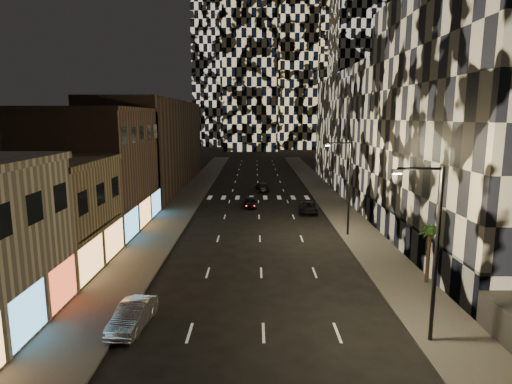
{
  "coord_description": "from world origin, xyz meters",
  "views": [
    {
      "loc": [
        -0.44,
        -10.4,
        11.53
      ],
      "look_at": [
        -0.39,
        20.77,
        6.0
      ],
      "focal_mm": 30.0,
      "sensor_mm": 36.0,
      "label": 1
    }
  ],
  "objects_px": {
    "car_dark_oncoming": "(262,187)",
    "car_dark_rightlane": "(309,208)",
    "car_silver_parked": "(133,316)",
    "palm_tree": "(430,235)",
    "streetlight_far": "(347,182)",
    "streetlight_near": "(432,243)",
    "car_dark_midlane": "(251,202)"
  },
  "relations": [
    {
      "from": "car_dark_oncoming",
      "to": "car_dark_rightlane",
      "type": "bearing_deg",
      "value": 101.98
    },
    {
      "from": "car_dark_rightlane",
      "to": "car_silver_parked",
      "type": "bearing_deg",
      "value": -108.59
    },
    {
      "from": "streetlight_far",
      "to": "car_dark_oncoming",
      "type": "xyz_separation_m",
      "value": [
        -7.66,
        25.76,
        -4.71
      ]
    },
    {
      "from": "car_dark_rightlane",
      "to": "car_dark_oncoming",
      "type": "bearing_deg",
      "value": 115.01
    },
    {
      "from": "car_silver_parked",
      "to": "palm_tree",
      "type": "xyz_separation_m",
      "value": [
        18.7,
        6.23,
        2.79
      ]
    },
    {
      "from": "streetlight_far",
      "to": "car_dark_oncoming",
      "type": "bearing_deg",
      "value": 106.56
    },
    {
      "from": "palm_tree",
      "to": "car_dark_rightlane",
      "type": "bearing_deg",
      "value": 103.87
    },
    {
      "from": "car_silver_parked",
      "to": "car_dark_midlane",
      "type": "xyz_separation_m",
      "value": [
        6.15,
        31.8,
        -0.05
      ]
    },
    {
      "from": "streetlight_near",
      "to": "car_dark_rightlane",
      "type": "xyz_separation_m",
      "value": [
        -2.34,
        30.01,
        -4.71
      ]
    },
    {
      "from": "streetlight_far",
      "to": "car_silver_parked",
      "type": "xyz_separation_m",
      "value": [
        -15.55,
        -18.42,
        -4.65
      ]
    },
    {
      "from": "streetlight_far",
      "to": "car_silver_parked",
      "type": "distance_m",
      "value": 24.55
    },
    {
      "from": "car_dark_midlane",
      "to": "streetlight_near",
      "type": "bearing_deg",
      "value": -78.92
    },
    {
      "from": "car_silver_parked",
      "to": "palm_tree",
      "type": "bearing_deg",
      "value": 24.52
    },
    {
      "from": "car_dark_oncoming",
      "to": "palm_tree",
      "type": "relative_size",
      "value": 1.09
    },
    {
      "from": "palm_tree",
      "to": "car_silver_parked",
      "type": "bearing_deg",
      "value": -161.58
    },
    {
      "from": "streetlight_near",
      "to": "car_dark_oncoming",
      "type": "relative_size",
      "value": 2.03
    },
    {
      "from": "streetlight_far",
      "to": "car_dark_oncoming",
      "type": "distance_m",
      "value": 27.28
    },
    {
      "from": "streetlight_near",
      "to": "palm_tree",
      "type": "xyz_separation_m",
      "value": [
        3.15,
        7.81,
        -1.85
      ]
    },
    {
      "from": "streetlight_far",
      "to": "car_silver_parked",
      "type": "relative_size",
      "value": 2.1
    },
    {
      "from": "streetlight_near",
      "to": "car_dark_midlane",
      "type": "height_order",
      "value": "streetlight_near"
    },
    {
      "from": "car_silver_parked",
      "to": "car_dark_rightlane",
      "type": "relative_size",
      "value": 0.92
    },
    {
      "from": "car_dark_midlane",
      "to": "car_dark_oncoming",
      "type": "distance_m",
      "value": 12.5
    },
    {
      "from": "car_dark_oncoming",
      "to": "palm_tree",
      "type": "distance_m",
      "value": 39.56
    },
    {
      "from": "streetlight_near",
      "to": "car_dark_oncoming",
      "type": "distance_m",
      "value": 46.63
    },
    {
      "from": "streetlight_near",
      "to": "car_dark_oncoming",
      "type": "xyz_separation_m",
      "value": [
        -7.66,
        45.76,
        -4.71
      ]
    },
    {
      "from": "car_silver_parked",
      "to": "car_dark_rightlane",
      "type": "height_order",
      "value": "car_silver_parked"
    },
    {
      "from": "streetlight_far",
      "to": "car_silver_parked",
      "type": "bearing_deg",
      "value": -130.18
    },
    {
      "from": "car_dark_rightlane",
      "to": "car_dark_midlane",
      "type": "bearing_deg",
      "value": 160.86
    },
    {
      "from": "car_dark_oncoming",
      "to": "car_dark_midlane",
      "type": "bearing_deg",
      "value": 75.29
    },
    {
      "from": "car_silver_parked",
      "to": "car_dark_oncoming",
      "type": "relative_size",
      "value": 0.97
    },
    {
      "from": "car_dark_rightlane",
      "to": "palm_tree",
      "type": "bearing_deg",
      "value": -69.79
    },
    {
      "from": "streetlight_near",
      "to": "car_dark_midlane",
      "type": "bearing_deg",
      "value": 105.73
    }
  ]
}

